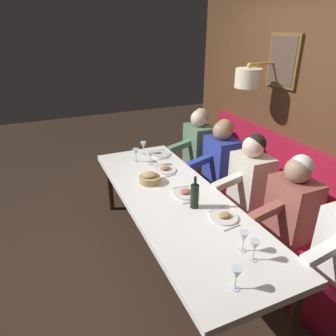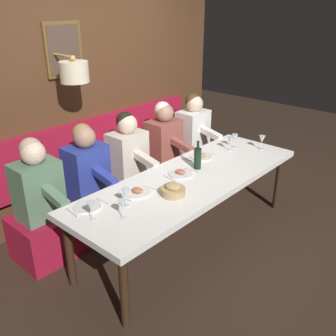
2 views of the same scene
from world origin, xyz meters
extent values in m
plane|color=#332319|center=(0.00, 0.00, 0.00)|extent=(12.00, 12.00, 0.00)
cube|color=white|center=(0.00, 0.00, 0.71)|extent=(0.90, 2.66, 0.06)
cylinder|color=#301E12|center=(-0.35, 1.23, 0.34)|extent=(0.07, 0.07, 0.68)
cylinder|color=#301E12|center=(0.35, -1.23, 0.34)|extent=(0.07, 0.07, 0.68)
cylinder|color=#301E12|center=(0.35, 1.23, 0.34)|extent=(0.07, 0.07, 0.68)
cube|color=maroon|center=(0.89, 0.00, 0.23)|extent=(0.52, 2.86, 0.45)
cube|color=#51331E|center=(1.48, 0.00, 1.45)|extent=(0.10, 4.06, 2.90)
cube|color=maroon|center=(1.39, 0.00, 0.77)|extent=(0.10, 2.86, 0.64)
cube|color=brown|center=(1.42, 0.38, 1.87)|extent=(0.04, 0.43, 0.55)
cube|color=#4C382D|center=(1.40, 0.38, 1.87)|extent=(0.01, 0.37, 0.49)
cylinder|color=#B78E3D|center=(1.25, 0.50, 1.84)|extent=(0.35, 0.02, 0.02)
cylinder|color=beige|center=(1.08, 0.50, 1.70)|extent=(0.28, 0.28, 0.20)
sphere|color=#B78E3D|center=(1.08, 0.50, 1.83)|extent=(0.06, 0.06, 0.06)
cube|color=white|center=(0.60, -1.14, 0.77)|extent=(0.33, 0.09, 0.14)
cube|color=#934C42|center=(0.89, -0.56, 0.73)|extent=(0.30, 0.40, 0.56)
sphere|color=#A37A60|center=(0.87, -0.56, 1.11)|extent=(0.22, 0.22, 0.22)
sphere|color=silver|center=(0.90, -0.56, 1.14)|extent=(0.20, 0.20, 0.20)
cube|color=#934C42|center=(0.60, -0.56, 0.77)|extent=(0.33, 0.09, 0.14)
cube|color=beige|center=(0.89, 0.04, 0.73)|extent=(0.30, 0.40, 0.56)
sphere|color=beige|center=(0.87, 0.04, 1.11)|extent=(0.22, 0.22, 0.22)
sphere|color=black|center=(0.90, 0.04, 1.14)|extent=(0.20, 0.20, 0.20)
cube|color=beige|center=(0.60, 0.04, 0.77)|extent=(0.33, 0.09, 0.14)
cube|color=#283893|center=(0.89, 0.60, 0.73)|extent=(0.30, 0.40, 0.56)
sphere|color=#A37A60|center=(0.87, 0.60, 1.11)|extent=(0.22, 0.22, 0.22)
sphere|color=#937047|center=(0.90, 0.60, 1.14)|extent=(0.20, 0.20, 0.20)
cube|color=#283893|center=(0.60, 0.60, 0.77)|extent=(0.33, 0.09, 0.14)
cube|color=#567A5B|center=(0.89, 1.16, 0.73)|extent=(0.30, 0.40, 0.56)
sphere|color=beige|center=(0.87, 1.16, 1.11)|extent=(0.22, 0.22, 0.22)
sphere|color=tan|center=(0.90, 1.16, 1.14)|extent=(0.20, 0.20, 0.20)
cube|color=#567A5B|center=(0.60, 1.16, 0.77)|extent=(0.33, 0.09, 0.14)
cylinder|color=silver|center=(0.23, -0.46, 0.75)|extent=(0.24, 0.24, 0.01)
ellipsoid|color=#AD8E4C|center=(0.23, -0.46, 0.77)|extent=(0.11, 0.09, 0.04)
cube|color=silver|center=(0.21, -0.61, 0.74)|extent=(0.17, 0.04, 0.01)
cube|color=silver|center=(0.25, -0.32, 0.74)|extent=(0.18, 0.04, 0.01)
cylinder|color=white|center=(0.15, 0.59, 0.75)|extent=(0.24, 0.24, 0.01)
ellipsoid|color=#B76647|center=(0.15, 0.59, 0.77)|extent=(0.11, 0.09, 0.04)
cube|color=silver|center=(0.13, 0.45, 0.74)|extent=(0.17, 0.04, 0.01)
cube|color=silver|center=(0.17, 0.74, 0.74)|extent=(0.18, 0.02, 0.01)
cylinder|color=silver|center=(0.28, 1.05, 0.75)|extent=(0.24, 0.24, 0.01)
cube|color=silver|center=(0.26, 0.90, 0.74)|extent=(0.17, 0.02, 0.01)
cube|color=silver|center=(0.30, 1.19, 0.74)|extent=(0.18, 0.03, 0.01)
cylinder|color=silver|center=(0.12, 0.03, 0.75)|extent=(0.24, 0.24, 0.01)
ellipsoid|color=#B76647|center=(0.12, 0.03, 0.77)|extent=(0.11, 0.09, 0.04)
cube|color=silver|center=(0.10, -0.12, 0.74)|extent=(0.17, 0.03, 0.01)
cube|color=silver|center=(0.14, 0.17, 0.74)|extent=(0.18, 0.04, 0.01)
cylinder|color=silver|center=(-0.07, 0.96, 0.74)|extent=(0.06, 0.06, 0.00)
cylinder|color=silver|center=(-0.07, 0.96, 0.78)|extent=(0.01, 0.01, 0.07)
cone|color=silver|center=(-0.07, 0.96, 0.86)|extent=(0.07, 0.07, 0.08)
cylinder|color=silver|center=(0.13, -0.87, 0.74)|extent=(0.06, 0.06, 0.00)
cylinder|color=silver|center=(0.13, -0.87, 0.78)|extent=(0.01, 0.01, 0.07)
cone|color=silver|center=(0.13, -0.87, 0.86)|extent=(0.07, 0.07, 0.08)
cylinder|color=silver|center=(0.13, -0.97, 0.74)|extent=(0.06, 0.06, 0.00)
cylinder|color=silver|center=(0.13, -0.97, 0.78)|extent=(0.01, 0.01, 0.07)
cone|color=silver|center=(0.13, -0.97, 0.86)|extent=(0.07, 0.07, 0.08)
cylinder|color=silver|center=(-0.13, -1.14, 0.74)|extent=(0.06, 0.06, 0.00)
cylinder|color=silver|center=(-0.13, -1.14, 0.78)|extent=(0.01, 0.01, 0.07)
cone|color=silver|center=(-0.13, -1.14, 0.86)|extent=(0.07, 0.07, 0.08)
cylinder|color=silver|center=(0.09, 1.15, 0.74)|extent=(0.06, 0.06, 0.00)
cylinder|color=silver|center=(0.09, 1.15, 0.78)|extent=(0.01, 0.01, 0.07)
cone|color=silver|center=(0.09, 1.15, 0.86)|extent=(0.07, 0.07, 0.08)
cylinder|color=silver|center=(0.06, 0.81, 0.74)|extent=(0.06, 0.06, 0.00)
cylinder|color=silver|center=(0.06, 0.81, 0.78)|extent=(0.01, 0.01, 0.07)
cone|color=silver|center=(0.06, 0.81, 0.86)|extent=(0.07, 0.07, 0.08)
cylinder|color=black|center=(0.09, -0.20, 0.85)|extent=(0.08, 0.08, 0.22)
cylinder|color=black|center=(0.09, -0.20, 1.00)|extent=(0.03, 0.03, 0.08)
cylinder|color=tan|center=(-0.11, 0.40, 0.78)|extent=(0.22, 0.22, 0.07)
ellipsoid|color=tan|center=(-0.11, 0.40, 0.83)|extent=(0.15, 0.13, 0.06)
camera|label=1|loc=(-1.08, -2.29, 2.23)|focal=33.30mm
camera|label=2|loc=(-2.06, 2.65, 2.33)|focal=40.18mm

